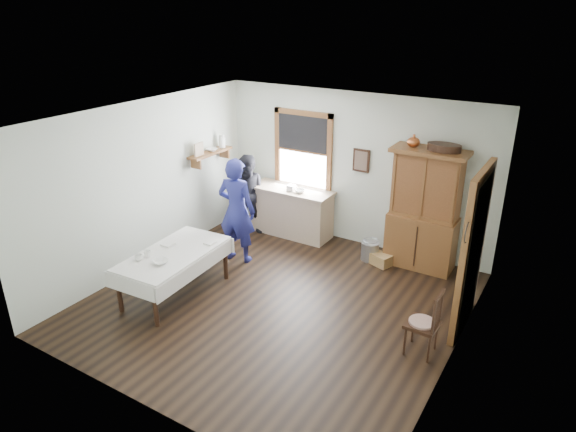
{
  "coord_description": "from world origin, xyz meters",
  "views": [
    {
      "loc": [
        3.49,
        -5.4,
        4.07
      ],
      "look_at": [
        0.0,
        0.3,
        1.26
      ],
      "focal_mm": 32.0,
      "sensor_mm": 36.0,
      "label": 1
    }
  ],
  "objects": [
    {
      "name": "room",
      "position": [
        0.0,
        0.0,
        1.35
      ],
      "size": [
        5.01,
        5.01,
        2.7
      ],
      "color": "black",
      "rests_on": "ground"
    },
    {
      "name": "window",
      "position": [
        -1.0,
        2.46,
        1.63
      ],
      "size": [
        1.18,
        0.07,
        1.48
      ],
      "color": "white",
      "rests_on": "room"
    },
    {
      "name": "doorway",
      "position": [
        2.46,
        0.85,
        1.16
      ],
      "size": [
        0.09,
        1.14,
        2.22
      ],
      "color": "#483F34",
      "rests_on": "room"
    },
    {
      "name": "wall_shelf",
      "position": [
        -2.37,
        1.54,
        1.57
      ],
      "size": [
        0.24,
        1.0,
        0.44
      ],
      "color": "brown",
      "rests_on": "room"
    },
    {
      "name": "framed_picture",
      "position": [
        0.15,
        2.46,
        1.55
      ],
      "size": [
        0.3,
        0.04,
        0.4
      ],
      "primitive_type": "cube",
      "color": "black",
      "rests_on": "room"
    },
    {
      "name": "rug_beater",
      "position": [
        2.45,
        0.3,
        1.72
      ],
      "size": [
        0.01,
        0.27,
        0.27
      ],
      "primitive_type": "torus",
      "rotation": [
        0.0,
        1.57,
        0.0
      ],
      "color": "black",
      "rests_on": "room"
    },
    {
      "name": "work_counter",
      "position": [
        -1.07,
        2.17,
        0.45
      ],
      "size": [
        1.57,
        0.6,
        0.9
      ],
      "primitive_type": "cube",
      "rotation": [
        0.0,
        0.0,
        -0.0
      ],
      "color": "tan",
      "rests_on": "room"
    },
    {
      "name": "china_hutch",
      "position": [
        1.39,
        2.19,
        0.99
      ],
      "size": [
        1.17,
        0.56,
        1.99
      ],
      "primitive_type": "cube",
      "rotation": [
        0.0,
        0.0,
        0.0
      ],
      "color": "brown",
      "rests_on": "room"
    },
    {
      "name": "dining_table",
      "position": [
        -1.42,
        -0.59,
        0.35
      ],
      "size": [
        1.01,
        1.79,
        0.7
      ],
      "primitive_type": "cube",
      "rotation": [
        0.0,
        0.0,
        0.05
      ],
      "color": "white",
      "rests_on": "room"
    },
    {
      "name": "spindle_chair",
      "position": [
        2.14,
        -0.03,
        0.44
      ],
      "size": [
        0.43,
        0.43,
        0.89
      ],
      "primitive_type": "cube",
      "rotation": [
        0.0,
        0.0,
        -0.05
      ],
      "color": "black",
      "rests_on": "room"
    },
    {
      "name": "pail",
      "position": [
        0.62,
        1.96,
        0.16
      ],
      "size": [
        0.36,
        0.36,
        0.32
      ],
      "primitive_type": "cube",
      "rotation": [
        0.0,
        0.0,
        0.22
      ],
      "color": "#A1A4A9",
      "rests_on": "room"
    },
    {
      "name": "wicker_basket",
      "position": [
        0.85,
        1.88,
        0.1
      ],
      "size": [
        0.38,
        0.32,
        0.19
      ],
      "primitive_type": "cube",
      "rotation": [
        0.0,
        0.0,
        -0.33
      ],
      "color": "#A07448",
      "rests_on": "room"
    },
    {
      "name": "woman_blue",
      "position": [
        -1.3,
        0.81,
        0.83
      ],
      "size": [
        0.66,
        0.48,
        1.65
      ],
      "primitive_type": "imported",
      "rotation": [
        0.0,
        0.0,
        3.29
      ],
      "color": "navy",
      "rests_on": "room"
    },
    {
      "name": "figure_dark",
      "position": [
        -1.74,
        1.81,
        0.7
      ],
      "size": [
        0.84,
        0.77,
        1.41
      ],
      "primitive_type": "imported",
      "rotation": [
        0.0,
        0.0,
        0.43
      ],
      "color": "black",
      "rests_on": "room"
    },
    {
      "name": "table_cup_a",
      "position": [
        -1.65,
        -1.02,
        0.74
      ],
      "size": [
        0.13,
        0.13,
        0.09
      ],
      "primitive_type": "imported",
      "rotation": [
        0.0,
        0.0,
        -0.16
      ],
      "color": "white",
      "rests_on": "dining_table"
    },
    {
      "name": "table_cup_b",
      "position": [
        -1.63,
        -0.88,
        0.74
      ],
      "size": [
        0.13,
        0.13,
        0.1
      ],
      "primitive_type": "imported",
      "rotation": [
        0.0,
        0.0,
        0.33
      ],
      "color": "white",
      "rests_on": "dining_table"
    },
    {
      "name": "table_bowl",
      "position": [
        -1.33,
        -0.93,
        0.72
      ],
      "size": [
        0.31,
        0.31,
        0.06
      ],
      "primitive_type": "imported",
      "rotation": [
        0.0,
        0.0,
        -0.38
      ],
      "color": "white",
      "rests_on": "dining_table"
    },
    {
      "name": "counter_book",
      "position": [
        -1.18,
        2.22,
        0.91
      ],
      "size": [
        0.23,
        0.27,
        0.02
      ],
      "primitive_type": "imported",
      "rotation": [
        0.0,
        0.0,
        0.38
      ],
      "color": "brown",
      "rests_on": "work_counter"
    },
    {
      "name": "counter_bowl",
      "position": [
        -0.83,
        2.08,
        0.93
      ],
      "size": [
        0.21,
        0.21,
        0.06
      ],
      "primitive_type": "imported",
      "rotation": [
        0.0,
        0.0,
        -0.17
      ],
      "color": "white",
      "rests_on": "work_counter"
    },
    {
      "name": "shelf_bowl",
      "position": [
        -2.37,
        1.55,
        1.6
      ],
      "size": [
        0.22,
        0.22,
        0.05
      ],
      "primitive_type": "imported",
      "color": "white",
      "rests_on": "wall_shelf"
    }
  ]
}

